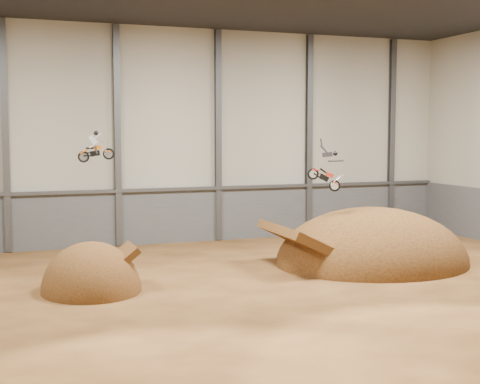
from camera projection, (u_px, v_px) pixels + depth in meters
name	position (u px, v px, depth m)	size (l,w,h in m)	color
floor	(250.00, 295.00, 29.91)	(40.00, 40.00, 0.00)	#4F2E15
back_wall	(168.00, 136.00, 43.33)	(40.00, 0.10, 14.00)	#B3AF9E
lower_band_back	(169.00, 216.00, 43.70)	(39.80, 0.18, 3.50)	#53565B
steel_rail	(170.00, 189.00, 43.40)	(39.80, 0.35, 0.20)	#47494F
steel_column_1	(5.00, 136.00, 39.75)	(0.40, 0.36, 13.90)	#47494F
steel_column_2	(117.00, 136.00, 42.01)	(0.40, 0.36, 13.90)	#47494F
steel_column_3	(218.00, 136.00, 44.27)	(0.40, 0.36, 13.90)	#47494F
steel_column_4	(309.00, 136.00, 46.52)	(0.40, 0.36, 13.90)	#47494F
steel_column_5	(391.00, 136.00, 48.78)	(0.40, 0.36, 13.90)	#47494F
takeoff_ramp	(92.00, 291.00, 30.64)	(4.53, 5.22, 4.53)	#402410
landing_ramp	(372.00, 263.00, 37.01)	(10.84, 9.59, 6.25)	#402410
fmx_rider_a	(97.00, 145.00, 33.22)	(1.80, 0.69, 1.63)	#D2650C
fmx_rider_b	(321.00, 164.00, 35.04)	(2.50, 0.71, 2.14)	red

